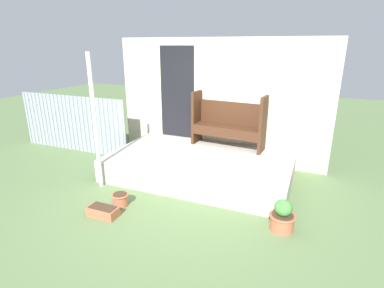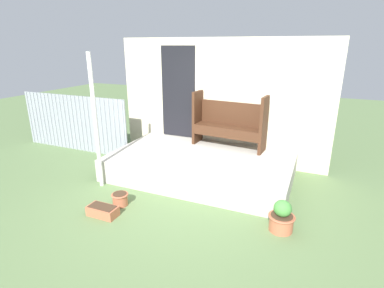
% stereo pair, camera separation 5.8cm
% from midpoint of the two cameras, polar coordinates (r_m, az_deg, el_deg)
% --- Properties ---
extents(ground_plane, '(24.00, 24.00, 0.00)m').
position_cam_midpoint_polar(ground_plane, '(5.08, -2.43, -10.53)').
color(ground_plane, '#5B7547').
extents(porch_slab, '(3.41, 2.01, 0.43)m').
position_cam_midpoint_polar(porch_slab, '(5.84, 1.27, -4.18)').
color(porch_slab, '#B7B2A5').
rests_on(porch_slab, ground_plane).
extents(house_wall, '(4.61, 0.08, 2.60)m').
position_cam_midpoint_polar(house_wall, '(6.47, 4.36, 8.15)').
color(house_wall, beige).
rests_on(house_wall, ground_plane).
extents(fence_corrugated, '(3.00, 0.05, 1.33)m').
position_cam_midpoint_polar(fence_corrugated, '(7.71, -22.07, 3.65)').
color(fence_corrugated, gray).
rests_on(fence_corrugated, ground_plane).
extents(support_post, '(0.07, 0.07, 2.35)m').
position_cam_midpoint_polar(support_post, '(5.39, -18.29, 3.74)').
color(support_post, silver).
rests_on(support_post, ground_plane).
extents(bench, '(1.52, 0.53, 1.11)m').
position_cam_midpoint_polar(bench, '(6.17, 6.70, 4.37)').
color(bench, '#422616').
rests_on(bench, porch_slab).
extents(flower_pot_left, '(0.27, 0.27, 0.21)m').
position_cam_midpoint_polar(flower_pot_left, '(4.99, -13.84, -10.15)').
color(flower_pot_left, '#B26042').
rests_on(flower_pot_left, ground_plane).
extents(flower_pot_middle, '(0.37, 0.37, 0.46)m').
position_cam_midpoint_polar(flower_pot_middle, '(4.42, 16.47, -13.20)').
color(flower_pot_middle, '#B26042').
rests_on(flower_pot_middle, ground_plane).
extents(planter_box_rect, '(0.46, 0.23, 0.16)m').
position_cam_midpoint_polar(planter_box_rect, '(4.80, -16.91, -12.18)').
color(planter_box_rect, '#B26042').
rests_on(planter_box_rect, ground_plane).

